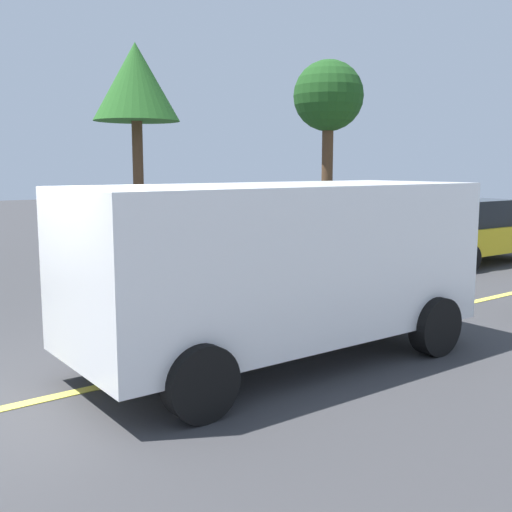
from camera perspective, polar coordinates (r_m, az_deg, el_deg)
ground_plane at (r=7.11m, az=-16.55°, el=-12.00°), size 80.00×80.00×0.00m
lane_marking_centre at (r=8.57m, az=2.69°, el=-8.12°), size 28.00×0.16×0.01m
white_van at (r=7.61m, az=2.05°, el=-0.46°), size 5.23×2.33×2.20m
car_yellow_near_curb at (r=16.50m, az=19.18°, el=2.15°), size 4.10×2.05×1.60m
tree_left_verge at (r=17.04m, az=-10.95°, el=15.15°), size 2.25×2.25×5.59m
tree_right_verge at (r=18.59m, az=6.64°, el=14.03°), size 2.02×2.02×5.45m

